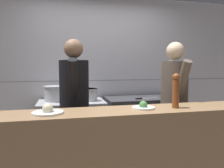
{
  "coord_description": "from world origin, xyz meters",
  "views": [
    {
      "loc": [
        -0.66,
        -2.2,
        1.42
      ],
      "look_at": [
        0.03,
        0.8,
        1.15
      ],
      "focal_mm": 35.0,
      "sensor_mm": 36.0,
      "label": 1
    }
  ],
  "objects": [
    {
      "name": "pepper_mill",
      "position": [
        0.45,
        -0.24,
        1.17
      ],
      "size": [
        0.07,
        0.07,
        0.35
      ],
      "color": "brown",
      "rests_on": "pass_counter"
    },
    {
      "name": "chef_sous",
      "position": [
        0.78,
        0.38,
        0.95
      ],
      "size": [
        0.37,
        0.75,
        1.72
      ],
      "rotation": [
        0.0,
        0.0,
        -0.05
      ],
      "color": "black",
      "rests_on": "ground_plane"
    },
    {
      "name": "chef_head_cook",
      "position": [
        -0.52,
        0.44,
        0.96
      ],
      "size": [
        0.38,
        0.76,
        1.73
      ],
      "rotation": [
        0.0,
        0.0,
        -0.09
      ],
      "color": "black",
      "rests_on": "ground_plane"
    },
    {
      "name": "chefs_knife",
      "position": [
        0.62,
        1.03,
        0.89
      ],
      "size": [
        0.39,
        0.1,
        0.02
      ],
      "color": "#B7BABF",
      "rests_on": "prep_counter"
    },
    {
      "name": "plated_dish_appetiser",
      "position": [
        0.12,
        -0.2,
        1.01
      ],
      "size": [
        0.23,
        0.23,
        0.08
      ],
      "color": "white",
      "rests_on": "pass_counter"
    },
    {
      "name": "pass_counter",
      "position": [
        0.11,
        -0.21,
        0.49
      ],
      "size": [
        2.81,
        0.45,
        0.99
      ],
      "color": "#93704C",
      "rests_on": "ground_plane"
    },
    {
      "name": "wall_back_tiled",
      "position": [
        0.0,
        1.58,
        1.3
      ],
      "size": [
        8.0,
        0.06,
        2.6
      ],
      "color": "silver",
      "rests_on": "ground_plane"
    },
    {
      "name": "stock_pot",
      "position": [
        -0.76,
        1.22,
        0.99
      ],
      "size": [
        0.34,
        0.34,
        0.23
      ],
      "color": "#B7BABF",
      "rests_on": "oven_range"
    },
    {
      "name": "sauce_pot",
      "position": [
        -0.25,
        1.13,
        0.97
      ],
      "size": [
        0.26,
        0.26,
        0.19
      ],
      "color": "#B7BABF",
      "rests_on": "oven_range"
    },
    {
      "name": "prep_counter",
      "position": [
        0.63,
        1.18,
        0.44
      ],
      "size": [
        1.19,
        0.65,
        0.88
      ],
      "color": "#38383D",
      "rests_on": "ground_plane"
    },
    {
      "name": "oven_range",
      "position": [
        -0.52,
        1.18,
        0.44
      ],
      "size": [
        1.0,
        0.71,
        0.87
      ],
      "color": "#38383D",
      "rests_on": "ground_plane"
    },
    {
      "name": "plated_dish_main",
      "position": [
        -0.79,
        -0.21,
        1.01
      ],
      "size": [
        0.28,
        0.28,
        0.1
      ],
      "color": "white",
      "rests_on": "pass_counter"
    }
  ]
}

